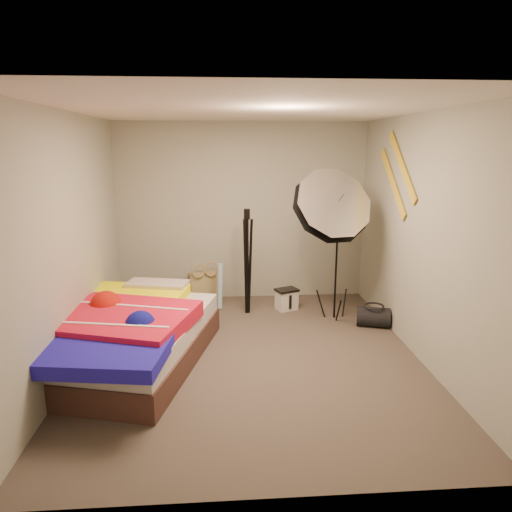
{
  "coord_description": "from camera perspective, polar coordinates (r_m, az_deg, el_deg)",
  "views": [
    {
      "loc": [
        -0.26,
        -4.43,
        2.17
      ],
      "look_at": [
        0.1,
        0.6,
        0.95
      ],
      "focal_mm": 32.0,
      "sensor_mm": 36.0,
      "label": 1
    }
  ],
  "objects": [
    {
      "name": "floor",
      "position": [
        4.93,
        -0.68,
        -12.47
      ],
      "size": [
        4.0,
        4.0,
        0.0
      ],
      "primitive_type": "plane",
      "color": "#50443C",
      "rests_on": "ground"
    },
    {
      "name": "ceiling",
      "position": [
        4.45,
        -0.78,
        17.88
      ],
      "size": [
        4.0,
        4.0,
        0.0
      ],
      "primitive_type": "plane",
      "rotation": [
        3.14,
        0.0,
        0.0
      ],
      "color": "silver",
      "rests_on": "wall_back"
    },
    {
      "name": "wall_back",
      "position": [
        6.5,
        -1.76,
        5.46
      ],
      "size": [
        3.5,
        0.0,
        3.5
      ],
      "primitive_type": "plane",
      "rotation": [
        1.57,
        0.0,
        0.0
      ],
      "color": "#989B8D",
      "rests_on": "floor"
    },
    {
      "name": "wall_front",
      "position": [
        2.6,
        1.87,
        -7.02
      ],
      "size": [
        3.5,
        0.0,
        3.5
      ],
      "primitive_type": "plane",
      "rotation": [
        -1.57,
        0.0,
        0.0
      ],
      "color": "#989B8D",
      "rests_on": "floor"
    },
    {
      "name": "wall_left",
      "position": [
        4.76,
        -22.27,
        1.45
      ],
      "size": [
        0.0,
        4.0,
        4.0
      ],
      "primitive_type": "plane",
      "rotation": [
        1.57,
        0.0,
        1.57
      ],
      "color": "#989B8D",
      "rests_on": "floor"
    },
    {
      "name": "wall_right",
      "position": [
        4.94,
        19.98,
        2.07
      ],
      "size": [
        0.0,
        4.0,
        4.0
      ],
      "primitive_type": "plane",
      "rotation": [
        1.57,
        0.0,
        -1.57
      ],
      "color": "#989B8D",
      "rests_on": "floor"
    },
    {
      "name": "tote_bag",
      "position": [
        6.63,
        -6.55,
        -3.74
      ],
      "size": [
        0.44,
        0.31,
        0.42
      ],
      "primitive_type": "cube",
      "rotation": [
        -0.14,
        0.0,
        0.35
      ],
      "color": "tan",
      "rests_on": "floor"
    },
    {
      "name": "wrapping_roll",
      "position": [
        6.25,
        -4.52,
        -3.76
      ],
      "size": [
        0.1,
        0.19,
        0.62
      ],
      "primitive_type": "cylinder",
      "rotation": [
        -0.17,
        0.0,
        -0.17
      ],
      "color": "#4993B6",
      "rests_on": "floor"
    },
    {
      "name": "camera_case",
      "position": [
        6.23,
        3.84,
        -5.51
      ],
      "size": [
        0.32,
        0.28,
        0.27
      ],
      "primitive_type": "cube",
      "rotation": [
        0.0,
        0.0,
        0.4
      ],
      "color": "silver",
      "rests_on": "floor"
    },
    {
      "name": "duffel_bag",
      "position": [
        5.84,
        14.47,
        -7.38
      ],
      "size": [
        0.45,
        0.35,
        0.24
      ],
      "primitive_type": "cylinder",
      "rotation": [
        0.0,
        1.57,
        -0.29
      ],
      "color": "black",
      "rests_on": "floor"
    },
    {
      "name": "wall_stripe_upper",
      "position": [
        5.41,
        17.81,
        10.65
      ],
      "size": [
        0.02,
        0.91,
        0.78
      ],
      "primitive_type": "cube",
      "rotation": [
        0.7,
        0.0,
        0.0
      ],
      "color": "gold",
      "rests_on": "wall_right"
    },
    {
      "name": "wall_stripe_lower",
      "position": [
        5.65,
        16.73,
        8.79
      ],
      "size": [
        0.02,
        0.91,
        0.78
      ],
      "primitive_type": "cube",
      "rotation": [
        0.7,
        0.0,
        0.0
      ],
      "color": "gold",
      "rests_on": "wall_right"
    },
    {
      "name": "bed",
      "position": [
        4.89,
        -15.9,
        -9.43
      ],
      "size": [
        1.88,
        2.42,
        0.6
      ],
      "color": "#462A23",
      "rests_on": "floor"
    },
    {
      "name": "photo_umbrella",
      "position": [
        5.53,
        9.25,
        5.95
      ],
      "size": [
        1.13,
        0.8,
        2.02
      ],
      "color": "black",
      "rests_on": "floor"
    },
    {
      "name": "camera_tripod",
      "position": [
        5.91,
        -1.12,
        0.2
      ],
      "size": [
        0.08,
        0.08,
        1.39
      ],
      "color": "black",
      "rests_on": "floor"
    }
  ]
}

